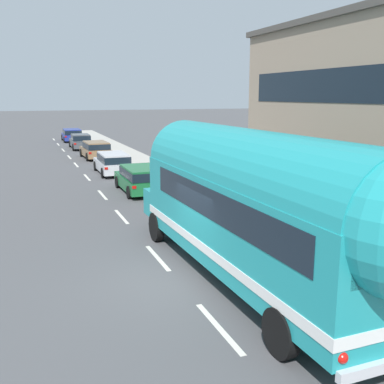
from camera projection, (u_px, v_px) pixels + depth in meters
The scene contains 9 objects.
ground_plane at pixel (178, 281), 12.59m from camera, with size 300.00×300.00×0.00m, color #4C4C4F.
lane_markings at pixel (144, 188), 25.20m from camera, with size 3.58×80.00×0.01m.
sidewalk_slab at pixel (202, 194), 23.37m from camera, with size 2.55×90.00×0.15m, color #ADA89E.
painted_bus at pixel (259, 203), 11.59m from camera, with size 2.81×12.39×4.12m.
car_lead at pixel (141, 178), 23.82m from camera, with size 1.96×4.36×1.37m.
car_second at pixel (113, 162), 29.51m from camera, with size 1.94×4.50×1.37m.
car_third at pixel (96, 149), 36.73m from camera, with size 2.08×4.34×1.37m.
car_fourth at pixel (81, 141), 43.65m from camera, with size 1.92×4.69×1.37m.
car_fifth at pixel (72, 134), 50.44m from camera, with size 2.06×4.38×1.37m.
Camera 1 is at (-3.79, -11.21, 4.96)m, focal length 43.16 mm.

